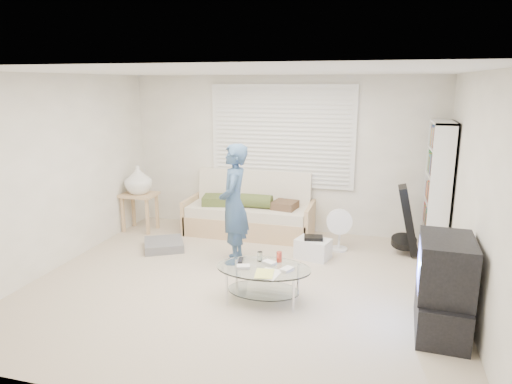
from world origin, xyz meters
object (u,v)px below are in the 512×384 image
(bookshelf, at_px, (437,189))
(coffee_table, at_px, (264,274))
(futon_sofa, at_px, (250,214))
(tv_unit, at_px, (443,287))

(bookshelf, relative_size, coffee_table, 1.72)
(futon_sofa, xyz_separation_m, bookshelf, (2.76, -0.16, 0.62))
(bookshelf, xyz_separation_m, coffee_table, (-1.96, -2.04, -0.62))
(bookshelf, distance_m, tv_unit, 2.27)
(futon_sofa, bearing_deg, bookshelf, -3.29)
(futon_sofa, distance_m, coffee_table, 2.35)
(bookshelf, bearing_deg, coffee_table, -133.76)
(bookshelf, distance_m, coffee_table, 2.90)
(coffee_table, bearing_deg, tv_unit, -5.42)
(bookshelf, bearing_deg, futon_sofa, 176.71)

